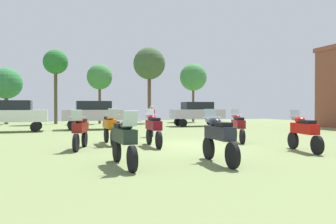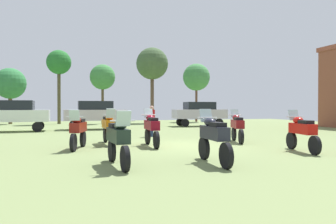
{
  "view_description": "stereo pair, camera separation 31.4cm",
  "coord_description": "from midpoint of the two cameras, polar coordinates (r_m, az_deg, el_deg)",
  "views": [
    {
      "loc": [
        -4.81,
        -12.53,
        1.57
      ],
      "look_at": [
        0.57,
        3.89,
        1.33
      ],
      "focal_mm": 35.07,
      "sensor_mm": 36.0,
      "label": 1
    },
    {
      "loc": [
        -4.51,
        -12.63,
        1.57
      ],
      "look_at": [
        0.57,
        3.89,
        1.33
      ],
      "focal_mm": 35.07,
      "sensor_mm": 36.0,
      "label": 2
    }
  ],
  "objects": [
    {
      "name": "tree_7",
      "position": [
        34.04,
        -26.56,
        4.44
      ],
      "size": [
        2.89,
        2.89,
        5.24
      ],
      "color": "brown",
      "rests_on": "ground"
    },
    {
      "name": "tree_1",
      "position": [
        36.0,
        4.16,
        6.01
      ],
      "size": [
        2.94,
        2.94,
        6.32
      ],
      "color": "brown",
      "rests_on": "ground"
    },
    {
      "name": "tree_4",
      "position": [
        32.77,
        -19.22,
        8.0
      ],
      "size": [
        2.27,
        2.27,
        6.95
      ],
      "color": "#4C472B",
      "rests_on": "ground"
    },
    {
      "name": "motorcycle_11",
      "position": [
        14.03,
        -10.75,
        -2.51
      ],
      "size": [
        0.62,
        2.31,
        1.51
      ],
      "rotation": [
        0.0,
        0.0,
        3.18
      ],
      "color": "black",
      "rests_on": "ground"
    },
    {
      "name": "car_2",
      "position": [
        23.18,
        -25.9,
        -0.23
      ],
      "size": [
        4.3,
        1.81,
        2.0
      ],
      "rotation": [
        0.0,
        0.0,
        1.57
      ],
      "color": "black",
      "rests_on": "ground"
    },
    {
      "name": "person_1",
      "position": [
        17.42,
        -3.37,
        -1.17
      ],
      "size": [
        0.36,
        0.36,
        1.64
      ],
      "rotation": [
        0.0,
        0.0,
        4.64
      ],
      "color": "navy",
      "rests_on": "ground"
    },
    {
      "name": "car_4",
      "position": [
        23.8,
        -13.19,
        -0.14
      ],
      "size": [
        4.3,
        1.8,
        2.0
      ],
      "rotation": [
        0.0,
        0.0,
        1.57
      ],
      "color": "black",
      "rests_on": "ground"
    },
    {
      "name": "tree_6",
      "position": [
        32.18,
        -12.08,
        5.91
      ],
      "size": [
        2.42,
        2.42,
        5.68
      ],
      "color": "brown",
      "rests_on": "ground"
    },
    {
      "name": "motorcycle_10",
      "position": [
        14.98,
        11.48,
        -2.4
      ],
      "size": [
        0.83,
        2.09,
        1.47
      ],
      "rotation": [
        0.0,
        0.0,
        -0.3
      ],
      "color": "black",
      "rests_on": "ground"
    },
    {
      "name": "motorcycle_5",
      "position": [
        12.58,
        -15.68,
        -3.01
      ],
      "size": [
        0.77,
        2.07,
        1.47
      ],
      "rotation": [
        0.0,
        0.0,
        2.88
      ],
      "color": "black",
      "rests_on": "ground"
    },
    {
      "name": "ground_plane",
      "position": [
        13.5,
        2.2,
        -5.84
      ],
      "size": [
        44.0,
        52.0,
        0.02
      ],
      "color": "olive"
    },
    {
      "name": "motorcycle_8",
      "position": [
        13.08,
        -3.23,
        -2.76
      ],
      "size": [
        0.62,
        2.3,
        1.5
      ],
      "rotation": [
        0.0,
        0.0,
        -0.03
      ],
      "color": "black",
      "rests_on": "ground"
    },
    {
      "name": "car_3",
      "position": [
        27.29,
        4.77,
        -0.01
      ],
      "size": [
        4.39,
        2.01,
        2.0
      ],
      "rotation": [
        0.0,
        0.0,
        1.52
      ],
      "color": "black",
      "rests_on": "ground"
    },
    {
      "name": "motorcycle_1",
      "position": [
        12.44,
        21.88,
        -3.08
      ],
      "size": [
        0.71,
        2.18,
        1.47
      ],
      "rotation": [
        0.0,
        0.0,
        -0.19
      ],
      "color": "black",
      "rests_on": "ground"
    },
    {
      "name": "tree_3",
      "position": [
        33.64,
        -3.55,
        8.3
      ],
      "size": [
        3.24,
        3.24,
        7.63
      ],
      "color": "brown",
      "rests_on": "ground"
    },
    {
      "name": "motorcycle_7",
      "position": [
        9.16,
        7.89,
        -4.28
      ],
      "size": [
        0.62,
        2.26,
        1.51
      ],
      "rotation": [
        0.0,
        0.0,
        -0.05
      ],
      "color": "black",
      "rests_on": "ground"
    },
    {
      "name": "motorcycle_3",
      "position": [
        8.68,
        -8.69,
        -4.65
      ],
      "size": [
        0.62,
        2.29,
        1.48
      ],
      "rotation": [
        0.0,
        0.0,
        3.21
      ],
      "color": "black",
      "rests_on": "ground"
    }
  ]
}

